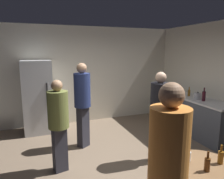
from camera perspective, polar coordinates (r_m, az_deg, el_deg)
ground_plane at (r=4.04m, az=2.52°, el=-20.39°), size 5.20×5.20×0.10m
wall_back at (r=6.02m, az=-7.19°, el=3.96°), size 5.32×0.06×2.70m
refrigerator at (r=5.51m, az=-19.56°, el=-1.92°), size 0.70×0.68×1.80m
kitchen_counter at (r=5.58m, az=21.73°, el=-6.67°), size 0.64×2.05×0.90m
kettle at (r=5.36m, az=22.32°, el=-1.65°), size 0.24×0.17×0.18m
wine_bottle_on_counter at (r=5.19m, az=23.75°, el=-1.61°), size 0.08×0.08×0.31m
beer_bottle_on_counter at (r=5.64m, az=20.25°, el=-0.81°), size 0.06×0.06×0.23m
foreground_table at (r=2.80m, az=23.62°, el=-20.39°), size 0.80×0.80×0.73m
beer_bottle_amber at (r=2.83m, az=27.52°, el=-15.97°), size 0.06×0.06×0.23m
beer_bottle_brown at (r=2.62m, az=24.54°, el=-17.99°), size 0.06×0.06×0.23m
plastic_cup_white at (r=2.76m, az=19.85°, el=-16.71°), size 0.08×0.08×0.11m
person_in_navy_shirt at (r=4.38m, az=-8.07°, el=-2.46°), size 0.47×0.47×1.79m
person_in_orange_shirt at (r=1.96m, az=14.97°, el=-19.76°), size 0.47×0.47×1.78m
person_in_olive_shirt at (r=3.59m, az=-14.39°, el=-7.89°), size 0.41×0.41×1.57m
person_in_black_shirt at (r=3.87m, az=12.81°, el=-5.54°), size 0.39×0.39×1.67m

